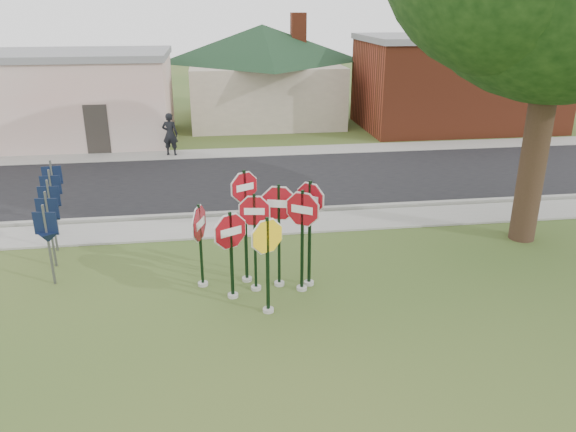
{
  "coord_description": "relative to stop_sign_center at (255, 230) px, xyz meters",
  "views": [
    {
      "loc": [
        -1.17,
        -10.14,
        6.29
      ],
      "look_at": [
        0.56,
        2.0,
        1.62
      ],
      "focal_mm": 35.0,
      "sensor_mm": 36.0,
      "label": 1
    }
  ],
  "objects": [
    {
      "name": "bg_tree_right",
      "position": [
        22.26,
        24.47,
        4.08
      ],
      "size": [
        5.6,
        5.6,
        8.4
      ],
      "color": "#2E2114",
      "rests_on": "ground"
    },
    {
      "name": "stop_sign_far_right",
      "position": [
        1.27,
        0.07,
        0.17
      ],
      "size": [
        0.73,
        0.74,
        2.68
      ],
      "color": "#A09E96",
      "rests_on": "ground"
    },
    {
      "name": "sidewalk_near",
      "position": [
        0.26,
        3.97,
        -1.47
      ],
      "size": [
        60.0,
        1.6,
        0.06
      ],
      "primitive_type": "cube",
      "color": "gray",
      "rests_on": "ground"
    },
    {
      "name": "stop_sign_right",
      "position": [
        1.06,
        -0.17,
        0.1
      ],
      "size": [
        0.93,
        0.63,
        2.56
      ],
      "color": "#A09E96",
      "rests_on": "ground"
    },
    {
      "name": "ground",
      "position": [
        0.26,
        -1.53,
        -1.5
      ],
      "size": [
        120.0,
        120.0,
        0.0
      ],
      "primitive_type": "plane",
      "color": "#304F1D",
      "rests_on": "ground"
    },
    {
      "name": "building_brick",
      "position": [
        12.26,
        16.97,
        0.91
      ],
      "size": [
        10.2,
        6.2,
        4.75
      ],
      "color": "maroon",
      "rests_on": "ground"
    },
    {
      "name": "sidewalk_far",
      "position": [
        0.26,
        12.77,
        -1.47
      ],
      "size": [
        60.0,
        1.6,
        0.06
      ],
      "primitive_type": "cube",
      "color": "gray",
      "rests_on": "ground"
    },
    {
      "name": "building_house",
      "position": [
        2.26,
        20.47,
        2.15
      ],
      "size": [
        11.6,
        11.6,
        6.2
      ],
      "color": "#BDAC96",
      "rests_on": "ground"
    },
    {
      "name": "stop_sign_back_left",
      "position": [
        -0.18,
        0.48,
        0.29
      ],
      "size": [
        0.87,
        0.5,
        2.87
      ],
      "color": "#A09E96",
      "rests_on": "ground"
    },
    {
      "name": "stop_sign_left",
      "position": [
        -0.56,
        -0.29,
        -0.18
      ],
      "size": [
        1.0,
        0.56,
        2.18
      ],
      "color": "#A09E96",
      "rests_on": "ground"
    },
    {
      "name": "building_stucco",
      "position": [
        -8.74,
        16.47,
        0.65
      ],
      "size": [
        12.2,
        6.2,
        4.2
      ],
      "color": "silver",
      "rests_on": "ground"
    },
    {
      "name": "curb",
      "position": [
        0.26,
        4.97,
        -1.43
      ],
      "size": [
        60.0,
        0.2,
        0.14
      ],
      "primitive_type": "cube",
      "color": "gray",
      "rests_on": "ground"
    },
    {
      "name": "stop_sign_far_left",
      "position": [
        -1.23,
        0.37,
        -0.19
      ],
      "size": [
        0.38,
        1.11,
        2.17
      ],
      "color": "#A09E96",
      "rests_on": "ground"
    },
    {
      "name": "road",
      "position": [
        0.26,
        8.47,
        -1.48
      ],
      "size": [
        60.0,
        7.0,
        0.04
      ],
      "primitive_type": "cube",
      "color": "black",
      "rests_on": "ground"
    },
    {
      "name": "route_sign_row",
      "position": [
        -5.14,
        2.97,
        -0.27
      ],
      "size": [
        1.43,
        4.63,
        2.0
      ],
      "color": "#59595E",
      "rests_on": "ground"
    },
    {
      "name": "stop_sign_center",
      "position": [
        0.0,
        0.0,
        0.0
      ],
      "size": [
        0.98,
        0.24,
        2.46
      ],
      "color": "#A09E96",
      "rests_on": "ground"
    },
    {
      "name": "stop_sign_yellow",
      "position": [
        0.17,
        -1.05,
        -0.11
      ],
      "size": [
        0.95,
        0.48,
        2.3
      ],
      "color": "#A09E96",
      "rests_on": "ground"
    },
    {
      "name": "pedestrian",
      "position": [
        -2.58,
        12.71,
        -0.51
      ],
      "size": [
        0.76,
        0.59,
        1.85
      ],
      "primitive_type": "imported",
      "rotation": [
        0.0,
        0.0,
        2.9
      ],
      "color": "black",
      "rests_on": "sidewalk_far"
    },
    {
      "name": "stop_sign_back_right",
      "position": [
        0.57,
        0.14,
        0.15
      ],
      "size": [
        1.09,
        0.33,
        2.63
      ],
      "color": "#A09E96",
      "rests_on": "ground"
    }
  ]
}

